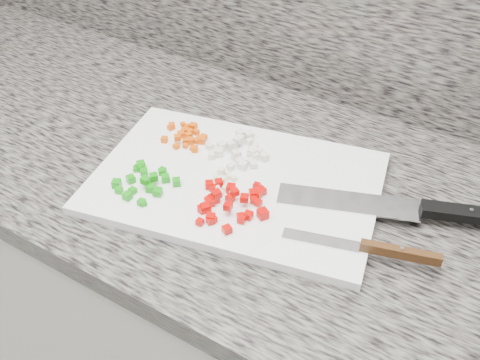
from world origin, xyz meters
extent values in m
cube|color=silver|center=(0.00, 1.44, 0.43)|extent=(3.92, 0.62, 0.86)
cube|color=#625E56|center=(0.00, 1.44, 0.88)|extent=(3.96, 0.64, 0.04)
cube|color=white|center=(0.01, 1.39, 0.91)|extent=(0.53, 0.41, 0.02)
cube|color=#DB4D04|center=(-0.12, 1.47, 0.92)|extent=(0.01, 0.01, 0.01)
cube|color=#DB4D04|center=(-0.09, 1.42, 0.92)|extent=(0.01, 0.01, 0.01)
cube|color=#DB4D04|center=(-0.13, 1.45, 0.92)|extent=(0.01, 0.01, 0.01)
cube|color=#DB4D04|center=(-0.16, 1.48, 0.92)|extent=(0.01, 0.01, 0.01)
cube|color=#DB4D04|center=(-0.14, 1.45, 0.92)|extent=(0.02, 0.02, 0.01)
cube|color=#DB4D04|center=(-0.11, 1.44, 0.92)|extent=(0.02, 0.02, 0.01)
cube|color=#DB4D04|center=(-0.12, 1.43, 0.92)|extent=(0.01, 0.01, 0.01)
cube|color=#DB4D04|center=(-0.11, 1.42, 0.92)|extent=(0.01, 0.01, 0.01)
cube|color=#DB4D04|center=(-0.13, 1.42, 0.93)|extent=(0.02, 0.02, 0.01)
cube|color=#DB4D04|center=(-0.12, 1.41, 0.92)|extent=(0.01, 0.01, 0.01)
cube|color=#DB4D04|center=(-0.13, 1.46, 0.92)|extent=(0.01, 0.01, 0.01)
cube|color=#DB4D04|center=(-0.09, 1.42, 0.92)|extent=(0.01, 0.01, 0.01)
cube|color=#DB4D04|center=(-0.10, 1.45, 0.92)|extent=(0.01, 0.01, 0.01)
cube|color=#DB4D04|center=(-0.10, 1.46, 0.92)|extent=(0.01, 0.01, 0.01)
cube|color=#DB4D04|center=(-0.17, 1.45, 0.92)|extent=(0.01, 0.01, 0.01)
cube|color=#DB4D04|center=(-0.12, 1.45, 0.92)|extent=(0.01, 0.01, 0.01)
cube|color=#DB4D04|center=(-0.15, 1.42, 0.92)|extent=(0.01, 0.01, 0.01)
cube|color=#DB4D04|center=(-0.17, 1.46, 0.92)|extent=(0.02, 0.02, 0.01)
cube|color=#DB4D04|center=(-0.10, 1.44, 0.92)|extent=(0.01, 0.01, 0.01)
cube|color=#DB4D04|center=(-0.14, 1.47, 0.92)|extent=(0.01, 0.01, 0.01)
cube|color=#DB4D04|center=(-0.14, 1.46, 0.92)|extent=(0.01, 0.01, 0.01)
cube|color=#DB4D04|center=(-0.09, 1.45, 0.92)|extent=(0.02, 0.02, 0.01)
cube|color=#DB4D04|center=(-0.13, 1.48, 0.92)|extent=(0.01, 0.01, 0.01)
cube|color=silver|center=(0.00, 1.47, 0.92)|extent=(0.02, 0.02, 0.01)
cube|color=silver|center=(-0.01, 1.44, 0.93)|extent=(0.02, 0.02, 0.01)
cube|color=silver|center=(0.01, 1.46, 0.92)|extent=(0.01, 0.01, 0.01)
cube|color=silver|center=(-0.04, 1.50, 0.92)|extent=(0.02, 0.02, 0.01)
cube|color=silver|center=(0.01, 1.46, 0.92)|extent=(0.02, 0.02, 0.01)
cube|color=silver|center=(-0.02, 1.49, 0.92)|extent=(0.02, 0.02, 0.01)
cube|color=silver|center=(-0.02, 1.44, 0.92)|extent=(0.01, 0.01, 0.01)
cube|color=silver|center=(0.01, 1.47, 0.92)|extent=(0.02, 0.02, 0.01)
cube|color=silver|center=(-0.05, 1.42, 0.92)|extent=(0.02, 0.02, 0.01)
cube|color=silver|center=(0.02, 1.44, 0.92)|extent=(0.01, 0.01, 0.01)
cube|color=silver|center=(-0.03, 1.47, 0.93)|extent=(0.01, 0.01, 0.01)
cube|color=silver|center=(0.02, 1.44, 0.92)|extent=(0.02, 0.02, 0.01)
cube|color=silver|center=(-0.05, 1.45, 0.92)|extent=(0.02, 0.02, 0.01)
cube|color=silver|center=(-0.03, 1.48, 0.92)|extent=(0.01, 0.01, 0.01)
cube|color=silver|center=(-0.04, 1.49, 0.92)|extent=(0.01, 0.01, 0.01)
cube|color=silver|center=(0.00, 1.48, 0.92)|extent=(0.02, 0.02, 0.01)
cube|color=silver|center=(-0.07, 1.44, 0.92)|extent=(0.01, 0.01, 0.01)
cube|color=silver|center=(-0.05, 1.46, 0.92)|extent=(0.01, 0.01, 0.01)
cube|color=silver|center=(-0.03, 1.50, 0.92)|extent=(0.02, 0.02, 0.01)
cube|color=silver|center=(0.00, 1.46, 0.92)|extent=(0.01, 0.01, 0.01)
cube|color=silver|center=(0.00, 1.43, 0.92)|extent=(0.02, 0.02, 0.01)
cube|color=silver|center=(0.03, 1.46, 0.92)|extent=(0.02, 0.02, 0.01)
cube|color=silver|center=(-0.03, 1.47, 0.93)|extent=(0.01, 0.01, 0.01)
cube|color=silver|center=(0.01, 1.42, 0.92)|extent=(0.01, 0.01, 0.01)
cube|color=silver|center=(-0.01, 1.41, 0.92)|extent=(0.01, 0.01, 0.01)
cube|color=silver|center=(-0.03, 1.45, 0.93)|extent=(0.02, 0.02, 0.01)
cube|color=silver|center=(0.01, 1.46, 0.92)|extent=(0.02, 0.02, 0.01)
cube|color=silver|center=(-0.05, 1.43, 0.92)|extent=(0.02, 0.02, 0.01)
cube|color=#128E0C|center=(-0.13, 1.26, 0.92)|extent=(0.01, 0.01, 0.01)
cube|color=#128E0C|center=(-0.08, 1.33, 0.92)|extent=(0.02, 0.02, 0.01)
cube|color=#128E0C|center=(-0.07, 1.29, 0.92)|extent=(0.02, 0.02, 0.01)
cube|color=#128E0C|center=(-0.11, 1.28, 0.92)|extent=(0.01, 0.01, 0.01)
cube|color=#128E0C|center=(-0.14, 1.27, 0.92)|extent=(0.02, 0.02, 0.01)
cube|color=#128E0C|center=(-0.13, 1.30, 0.92)|extent=(0.02, 0.02, 0.01)
cube|color=#128E0C|center=(-0.14, 1.32, 0.92)|extent=(0.01, 0.01, 0.01)
cube|color=#128E0C|center=(-0.08, 1.26, 0.92)|extent=(0.01, 0.01, 0.01)
cube|color=#128E0C|center=(-0.10, 1.34, 0.92)|extent=(0.01, 0.01, 0.01)
cube|color=#128E0C|center=(-0.08, 1.26, 0.92)|extent=(0.01, 0.01, 0.01)
cube|color=#128E0C|center=(-0.11, 1.26, 0.92)|extent=(0.01, 0.01, 0.01)
cube|color=#128E0C|center=(-0.13, 1.32, 0.92)|extent=(0.02, 0.02, 0.01)
cube|color=#128E0C|center=(-0.09, 1.31, 0.93)|extent=(0.02, 0.02, 0.01)
cube|color=#128E0C|center=(-0.10, 1.34, 0.92)|extent=(0.01, 0.01, 0.01)
cube|color=#128E0C|center=(-0.06, 1.33, 0.92)|extent=(0.02, 0.02, 0.01)
cube|color=#128E0C|center=(-0.14, 1.33, 0.92)|extent=(0.02, 0.02, 0.01)
cube|color=#128E0C|center=(-0.14, 1.33, 0.92)|extent=(0.02, 0.02, 0.01)
cube|color=#128E0C|center=(-0.10, 1.30, 0.93)|extent=(0.01, 0.01, 0.01)
cube|color=#128E0C|center=(-0.14, 1.33, 0.92)|extent=(0.01, 0.01, 0.01)
cube|color=#128E0C|center=(-0.09, 1.29, 0.92)|extent=(0.02, 0.02, 0.01)
cube|color=#C60602|center=(0.08, 1.32, 0.92)|extent=(0.01, 0.01, 0.01)
cube|color=#C60602|center=(0.07, 1.36, 0.92)|extent=(0.01, 0.01, 0.01)
cube|color=#C60602|center=(0.07, 1.37, 0.92)|extent=(0.01, 0.01, 0.01)
cube|color=#C60602|center=(0.08, 1.36, 0.92)|extent=(0.01, 0.01, 0.01)
cube|color=#C60602|center=(0.10, 1.33, 0.92)|extent=(0.02, 0.02, 0.01)
cube|color=#C60602|center=(0.07, 1.31, 0.92)|extent=(0.02, 0.02, 0.01)
cube|color=#C60602|center=(0.01, 1.30, 0.92)|extent=(0.01, 0.01, 0.01)
cube|color=#C60602|center=(0.00, 1.36, 0.92)|extent=(0.02, 0.02, 0.01)
cube|color=#C60602|center=(0.03, 1.29, 0.92)|extent=(0.02, 0.02, 0.01)
cube|color=#C60602|center=(0.02, 1.36, 0.92)|extent=(0.02, 0.02, 0.01)
cube|color=#C60602|center=(0.06, 1.34, 0.93)|extent=(0.02, 0.02, 0.01)
cube|color=#C60602|center=(0.07, 1.28, 0.92)|extent=(0.02, 0.02, 0.01)
cube|color=#C60602|center=(0.01, 1.32, 0.92)|extent=(0.02, 0.02, 0.01)
cube|color=#C60602|center=(0.02, 1.27, 0.92)|extent=(0.01, 0.01, 0.01)
cube|color=#C60602|center=(0.01, 1.32, 0.92)|extent=(0.01, 0.01, 0.01)
cube|color=#C60602|center=(0.03, 1.34, 0.92)|extent=(0.01, 0.01, 0.01)
cube|color=#C60602|center=(-0.01, 1.35, 0.92)|extent=(0.02, 0.02, 0.01)
cube|color=#C60602|center=(0.06, 1.37, 0.92)|extent=(0.02, 0.02, 0.01)
cube|color=#C60602|center=(0.05, 1.39, 0.92)|extent=(0.01, 0.01, 0.01)
cube|color=#C60602|center=(0.01, 1.33, 0.92)|extent=(0.02, 0.02, 0.01)
cube|color=#C60602|center=(0.02, 1.33, 0.93)|extent=(0.02, 0.02, 0.01)
cube|color=#C60602|center=(0.01, 1.30, 0.92)|extent=(0.02, 0.02, 0.01)
cube|color=#C60602|center=(0.01, 1.30, 0.92)|extent=(0.01, 0.01, 0.01)
cube|color=#C60602|center=(0.08, 1.31, 0.92)|extent=(0.01, 0.01, 0.01)
cube|color=#C60602|center=(0.04, 1.35, 0.93)|extent=(0.02, 0.02, 0.01)
cube|color=#C60602|center=(0.05, 1.31, 0.93)|extent=(0.01, 0.01, 0.01)
cube|color=#C60602|center=(0.00, 1.35, 0.92)|extent=(0.01, 0.01, 0.01)
cube|color=#C60602|center=(0.07, 1.38, 0.92)|extent=(0.02, 0.02, 0.01)
cube|color=#C60602|center=(0.04, 1.28, 0.92)|extent=(0.02, 0.02, 0.01)
cube|color=#C60602|center=(0.04, 1.29, 0.92)|extent=(0.02, 0.02, 0.01)
cube|color=#F2E6BB|center=(0.03, 1.36, 0.92)|extent=(0.01, 0.01, 0.01)
cube|color=#F2E6BB|center=(0.00, 1.39, 0.92)|extent=(0.01, 0.01, 0.01)
cube|color=#F2E6BB|center=(0.01, 1.36, 0.92)|extent=(0.01, 0.01, 0.01)
cube|color=#F2E6BB|center=(0.00, 1.37, 0.92)|extent=(0.01, 0.01, 0.01)
cube|color=#F2E6BB|center=(0.01, 1.39, 0.92)|extent=(0.01, 0.01, 0.01)
cube|color=#F2E6BB|center=(-0.02, 1.37, 0.92)|extent=(0.01, 0.01, 0.01)
cube|color=#F2E6BB|center=(-0.01, 1.36, 0.92)|extent=(0.01, 0.01, 0.01)
cube|color=#F2E6BB|center=(-0.02, 1.39, 0.92)|extent=(0.01, 0.01, 0.01)
cube|color=#F2E6BB|center=(-0.02, 1.39, 0.92)|extent=(0.01, 0.01, 0.01)
cube|color=#F2E6BB|center=(0.00, 1.39, 0.92)|extent=(0.01, 0.01, 0.01)
cube|color=#F2E6BB|center=(-0.01, 1.36, 0.92)|extent=(0.01, 0.01, 0.01)
cube|color=#F2E6BB|center=(0.01, 1.35, 0.92)|extent=(0.01, 0.01, 0.01)
cube|color=#F2E6BB|center=(-0.01, 1.36, 0.92)|extent=(0.01, 0.01, 0.01)
cube|color=#F2E6BB|center=(0.00, 1.36, 0.92)|extent=(0.01, 0.01, 0.01)
cube|color=#F2E6BB|center=(0.02, 1.36, 0.92)|extent=(0.01, 0.01, 0.01)
cube|color=#F2E6BB|center=(0.00, 1.35, 0.92)|extent=(0.01, 0.01, 0.01)
cube|color=silver|center=(0.20, 1.43, 0.92)|extent=(0.23, 0.12, 0.00)
cube|color=black|center=(0.37, 1.50, 0.92)|extent=(0.15, 0.08, 0.02)
cylinder|color=silver|center=(0.37, 1.50, 0.93)|extent=(0.01, 0.01, 0.00)
cube|color=silver|center=(0.20, 1.33, 0.92)|extent=(0.12, 0.05, 0.00)
cube|color=#4B2A12|center=(0.31, 1.37, 0.92)|extent=(0.11, 0.04, 0.02)
cylinder|color=silver|center=(0.31, 1.37, 0.93)|extent=(0.01, 0.01, 0.00)
camera|label=1|loc=(0.38, 0.80, 1.49)|focal=40.00mm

